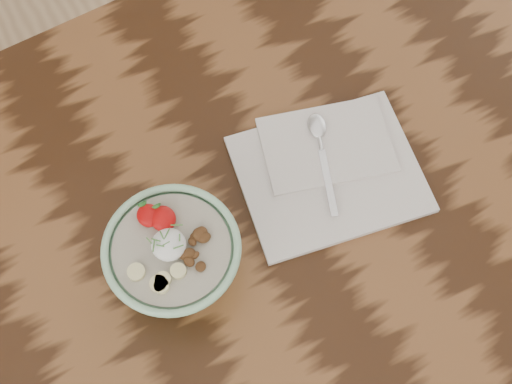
% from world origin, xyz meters
% --- Properties ---
extents(table, '(1.60, 0.90, 0.75)m').
position_xyz_m(table, '(0.00, 0.00, 0.66)').
color(table, black).
rests_on(table, ground).
extents(breakfast_bowl, '(0.18, 0.18, 0.12)m').
position_xyz_m(breakfast_bowl, '(-0.15, -0.02, 0.81)').
color(breakfast_bowl, '#9BD1A5').
rests_on(breakfast_bowl, table).
extents(napkin, '(0.30, 0.26, 0.02)m').
position_xyz_m(napkin, '(0.11, 0.01, 0.76)').
color(napkin, silver).
rests_on(napkin, table).
extents(spoon, '(0.08, 0.16, 0.01)m').
position_xyz_m(spoon, '(0.12, 0.05, 0.77)').
color(spoon, silver).
rests_on(spoon, napkin).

